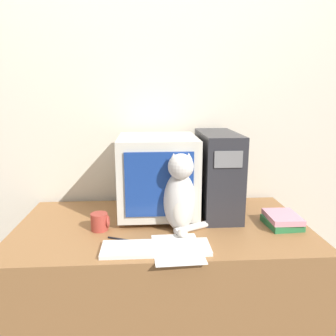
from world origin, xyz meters
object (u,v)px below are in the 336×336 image
Objects in this scene: crt_monitor at (158,175)px; pen at (122,239)px; keyboard at (156,248)px; cat at (180,197)px; mug at (100,222)px; computer_tower at (217,173)px; book_stack at (282,220)px.

crt_monitor is 0.44m from pen.
crt_monitor is 0.93× the size of keyboard.
keyboard is 1.20× the size of cat.
mug is (-0.30, -0.21, -0.18)m from crt_monitor.
mug is (-0.63, -0.22, -0.19)m from computer_tower.
computer_tower is at bearing 1.67° from crt_monitor.
cat is at bearing 58.01° from keyboard.
computer_tower reaches higher than book_stack.
computer_tower is 0.62m from keyboard.
mug is (-0.27, 0.23, 0.03)m from keyboard.
crt_monitor is 1.12× the size of cat.
pen is (-0.28, -0.09, -0.17)m from cat.
computer_tower is 0.66m from pen.
crt_monitor is at bearing 34.69° from mug.
keyboard is 0.19m from pen.
cat reaches higher than mug.
computer_tower is 0.42m from book_stack.
keyboard is 0.69m from book_stack.
keyboard is at bearing -93.25° from crt_monitor.
cat is (0.13, 0.20, 0.17)m from keyboard.
cat reaches higher than pen.
keyboard is (-0.02, -0.44, -0.22)m from crt_monitor.
computer_tower is 0.34m from cat.
crt_monitor is at bearing 61.48° from pen.
computer_tower is at bearing 18.79° from mug.
computer_tower is 0.98× the size of keyboard.
book_stack is at bearing -18.72° from crt_monitor.
book_stack reaches higher than pen.
crt_monitor reaches higher than mug.
cat is at bearing 18.44° from pen.
mug reaches higher than keyboard.
cat is 2.91× the size of pen.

